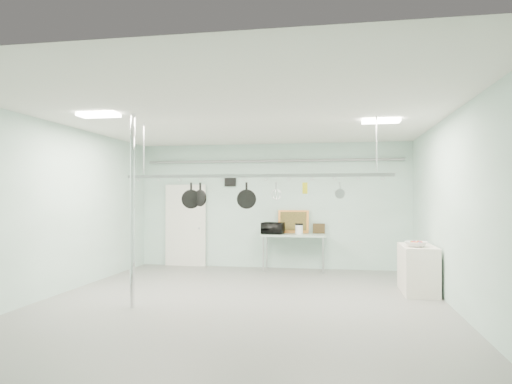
% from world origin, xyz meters
% --- Properties ---
extents(floor, '(8.00, 8.00, 0.00)m').
position_xyz_m(floor, '(0.00, 0.00, 0.00)').
color(floor, gray).
rests_on(floor, ground).
extents(ceiling, '(7.00, 8.00, 0.02)m').
position_xyz_m(ceiling, '(0.00, 0.00, 3.19)').
color(ceiling, silver).
rests_on(ceiling, back_wall).
extents(back_wall, '(7.00, 0.02, 3.20)m').
position_xyz_m(back_wall, '(0.00, 3.99, 1.60)').
color(back_wall, silver).
rests_on(back_wall, floor).
extents(right_wall, '(0.02, 8.00, 3.20)m').
position_xyz_m(right_wall, '(3.49, 0.00, 1.60)').
color(right_wall, silver).
rests_on(right_wall, floor).
extents(door, '(1.10, 0.10, 2.20)m').
position_xyz_m(door, '(-2.30, 3.94, 1.05)').
color(door, silver).
rests_on(door, floor).
extents(wall_vent, '(0.30, 0.04, 0.30)m').
position_xyz_m(wall_vent, '(-1.10, 3.97, 2.25)').
color(wall_vent, black).
rests_on(wall_vent, back_wall).
extents(conduit_pipe, '(6.60, 0.07, 0.07)m').
position_xyz_m(conduit_pipe, '(0.00, 3.90, 2.75)').
color(conduit_pipe, gray).
rests_on(conduit_pipe, back_wall).
extents(chrome_pole, '(0.08, 0.08, 3.20)m').
position_xyz_m(chrome_pole, '(-1.70, -0.60, 1.60)').
color(chrome_pole, silver).
rests_on(chrome_pole, floor).
extents(prep_table, '(1.60, 0.70, 0.91)m').
position_xyz_m(prep_table, '(0.60, 3.60, 0.83)').
color(prep_table, '#A8C6B5').
rests_on(prep_table, floor).
extents(side_cabinet, '(0.60, 1.20, 0.90)m').
position_xyz_m(side_cabinet, '(3.15, 1.40, 0.45)').
color(side_cabinet, white).
rests_on(side_cabinet, floor).
extents(pot_rack, '(4.80, 0.06, 1.00)m').
position_xyz_m(pot_rack, '(0.20, 0.30, 2.23)').
color(pot_rack, '#B7B7BC').
rests_on(pot_rack, ceiling).
extents(light_panel_left, '(0.65, 0.30, 0.05)m').
position_xyz_m(light_panel_left, '(-2.20, -0.80, 3.16)').
color(light_panel_left, white).
rests_on(light_panel_left, ceiling).
extents(light_panel_right, '(0.65, 0.30, 0.05)m').
position_xyz_m(light_panel_right, '(2.40, 0.60, 3.16)').
color(light_panel_right, white).
rests_on(light_panel_right, ceiling).
extents(microwave, '(0.58, 0.45, 0.29)m').
position_xyz_m(microwave, '(0.09, 3.51, 1.05)').
color(microwave, black).
rests_on(microwave, prep_table).
extents(coffee_canister, '(0.24, 0.24, 0.23)m').
position_xyz_m(coffee_canister, '(0.74, 3.54, 1.02)').
color(coffee_canister, white).
rests_on(coffee_canister, prep_table).
extents(painting_large, '(0.78, 0.15, 0.58)m').
position_xyz_m(painting_large, '(0.56, 3.90, 1.20)').
color(painting_large, orange).
rests_on(painting_large, prep_table).
extents(painting_small, '(0.31, 0.11, 0.25)m').
position_xyz_m(painting_small, '(1.21, 3.90, 1.03)').
color(painting_small, '#382913').
rests_on(painting_small, prep_table).
extents(fruit_bowl, '(0.51, 0.51, 0.10)m').
position_xyz_m(fruit_bowl, '(3.08, 1.13, 0.95)').
color(fruit_bowl, silver).
rests_on(fruit_bowl, side_cabinet).
extents(skillet_left, '(0.34, 0.19, 0.46)m').
position_xyz_m(skillet_left, '(-0.98, 0.30, 1.85)').
color(skillet_left, black).
rests_on(skillet_left, pot_rack).
extents(skillet_mid, '(0.29, 0.20, 0.44)m').
position_xyz_m(skillet_mid, '(-0.81, 0.30, 1.87)').
color(skillet_mid, black).
rests_on(skillet_mid, pot_rack).
extents(skillet_right, '(0.35, 0.12, 0.46)m').
position_xyz_m(skillet_right, '(0.04, 0.30, 1.86)').
color(skillet_right, black).
rests_on(skillet_right, pot_rack).
extents(whisk, '(0.20, 0.20, 0.33)m').
position_xyz_m(whisk, '(0.58, 0.30, 1.92)').
color(whisk, '#A9A9AD').
rests_on(whisk, pot_rack).
extents(grater, '(0.09, 0.03, 0.22)m').
position_xyz_m(grater, '(1.08, 0.30, 1.98)').
color(grater, '#C2CD18').
rests_on(grater, pot_rack).
extents(saucepan, '(0.20, 0.16, 0.30)m').
position_xyz_m(saucepan, '(1.68, 0.30, 1.94)').
color(saucepan, '#A3A3A7').
rests_on(saucepan, pot_rack).
extents(fruit_cluster, '(0.24, 0.24, 0.09)m').
position_xyz_m(fruit_cluster, '(3.08, 1.13, 0.99)').
color(fruit_cluster, '#AC210F').
rests_on(fruit_cluster, fruit_bowl).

